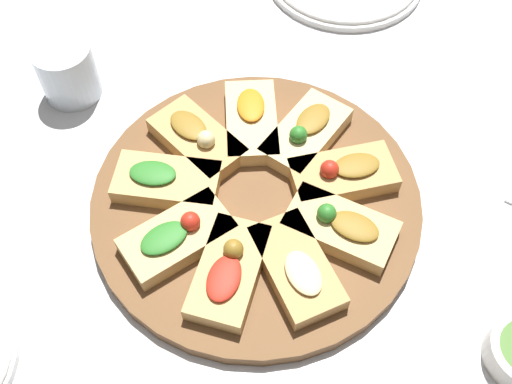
{
  "coord_description": "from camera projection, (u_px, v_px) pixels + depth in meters",
  "views": [
    {
      "loc": [
        -0.27,
        -0.25,
        0.6
      ],
      "look_at": [
        0.0,
        0.0,
        0.03
      ],
      "focal_mm": 42.0,
      "sensor_mm": 36.0,
      "label": 1
    }
  ],
  "objects": [
    {
      "name": "focaccia_slice_5",
      "position": [
        341.0,
        227.0,
        0.65
      ],
      "size": [
        0.09,
        0.13,
        0.04
      ],
      "color": "#DBB775",
      "rests_on": "serving_board"
    },
    {
      "name": "ground_plane",
      "position": [
        256.0,
        206.0,
        0.7
      ],
      "size": [
        3.0,
        3.0,
        0.0
      ],
      "primitive_type": "plane",
      "color": "silver"
    },
    {
      "name": "focaccia_slice_4",
      "position": [
        297.0,
        267.0,
        0.62
      ],
      "size": [
        0.1,
        0.13,
        0.03
      ],
      "color": "tan",
      "rests_on": "serving_board"
    },
    {
      "name": "focaccia_slice_7",
      "position": [
        306.0,
        133.0,
        0.72
      ],
      "size": [
        0.13,
        0.08,
        0.04
      ],
      "color": "#E5C689",
      "rests_on": "serving_board"
    },
    {
      "name": "focaccia_slice_1",
      "position": [
        166.0,
        181.0,
        0.68
      ],
      "size": [
        0.12,
        0.13,
        0.03
      ],
      "color": "tan",
      "rests_on": "serving_board"
    },
    {
      "name": "focaccia_slice_3",
      "position": [
        229.0,
        271.0,
        0.62
      ],
      "size": [
        0.13,
        0.11,
        0.04
      ],
      "color": "tan",
      "rests_on": "serving_board"
    },
    {
      "name": "focaccia_slice_2",
      "position": [
        177.0,
        237.0,
        0.64
      ],
      "size": [
        0.13,
        0.09,
        0.04
      ],
      "color": "#DBB775",
      "rests_on": "serving_board"
    },
    {
      "name": "focaccia_slice_8",
      "position": [
        251.0,
        121.0,
        0.73
      ],
      "size": [
        0.13,
        0.13,
        0.03
      ],
      "color": "#E5C689",
      "rests_on": "serving_board"
    },
    {
      "name": "focaccia_slice_0",
      "position": [
        197.0,
        139.0,
        0.72
      ],
      "size": [
        0.07,
        0.12,
        0.04
      ],
      "color": "tan",
      "rests_on": "serving_board"
    },
    {
      "name": "serving_board",
      "position": [
        256.0,
        201.0,
        0.69
      ],
      "size": [
        0.38,
        0.38,
        0.02
      ],
      "primitive_type": "cylinder",
      "color": "brown",
      "rests_on": "ground_plane"
    },
    {
      "name": "focaccia_slice_6",
      "position": [
        343.0,
        174.0,
        0.69
      ],
      "size": [
        0.13,
        0.12,
        0.04
      ],
      "color": "tan",
      "rests_on": "serving_board"
    },
    {
      "name": "water_glass",
      "position": [
        67.0,
        71.0,
        0.77
      ],
      "size": [
        0.08,
        0.08,
        0.08
      ],
      "primitive_type": "cylinder",
      "color": "silver",
      "rests_on": "ground_plane"
    }
  ]
}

